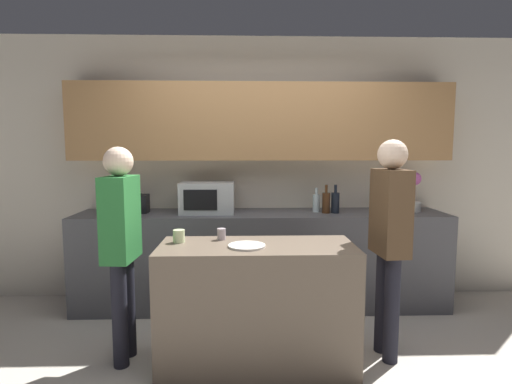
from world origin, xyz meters
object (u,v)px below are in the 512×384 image
at_px(toaster, 135,204).
at_px(plate_on_island, 247,246).
at_px(bottle_0, 316,203).
at_px(cup_0, 221,234).
at_px(microwave, 208,197).
at_px(bottle_1, 326,202).
at_px(person_center, 121,237).
at_px(potted_plant, 414,192).
at_px(person_left, 390,230).
at_px(bottle_2, 335,202).
at_px(cup_1, 179,236).

height_order(toaster, plate_on_island, toaster).
xyz_separation_m(bottle_0, cup_0, (-0.89, -0.96, -0.10)).
bearing_deg(cup_0, microwave, 101.23).
height_order(microwave, bottle_1, microwave).
bearing_deg(plate_on_island, cup_0, 129.37).
distance_m(toaster, person_center, 1.07).
bearing_deg(toaster, person_center, -80.06).
xyz_separation_m(potted_plant, person_left, (-0.62, -1.05, -0.17)).
bearing_deg(person_center, bottle_2, 122.97).
height_order(toaster, potted_plant, potted_plant).
bearing_deg(potted_plant, person_left, -120.70).
bearing_deg(potted_plant, plate_on_island, -144.88).
bearing_deg(person_left, person_center, 86.00).
height_order(cup_0, person_center, person_center).
relative_size(bottle_0, cup_1, 2.60).
bearing_deg(microwave, person_center, -116.69).
distance_m(microwave, cup_1, 1.04).
distance_m(bottle_2, plate_on_island, 1.42).
bearing_deg(cup_0, potted_plant, 26.96).
xyz_separation_m(cup_0, person_center, (-0.71, -0.10, 0.00)).
bearing_deg(microwave, cup_0, -78.77).
distance_m(microwave, person_center, 1.18).
bearing_deg(potted_plant, toaster, 180.00).
bearing_deg(bottle_1, microwave, 176.69).
bearing_deg(person_center, plate_on_island, 85.96).
relative_size(plate_on_island, cup_1, 2.82).
relative_size(potted_plant, bottle_2, 1.42).
distance_m(potted_plant, cup_1, 2.41).
bearing_deg(bottle_2, microwave, 177.09).
height_order(bottle_1, person_left, person_left).
xyz_separation_m(bottle_1, plate_on_island, (-0.78, -1.11, -0.15)).
distance_m(toaster, plate_on_island, 1.61).
height_order(cup_1, person_left, person_left).
height_order(potted_plant, cup_1, potted_plant).
distance_m(cup_0, person_center, 0.72).
bearing_deg(plate_on_island, person_left, 6.97).
height_order(bottle_0, bottle_2, bottle_2).
relative_size(cup_0, cup_1, 0.92).
height_order(bottle_0, person_center, person_center).
distance_m(bottle_1, plate_on_island, 1.36).
relative_size(toaster, bottle_0, 1.08).
relative_size(microwave, toaster, 2.00).
distance_m(toaster, bottle_0, 1.79).
relative_size(microwave, person_center, 0.33).
distance_m(microwave, bottle_1, 1.16).
xyz_separation_m(plate_on_island, person_center, (-0.90, 0.13, 0.04)).
relative_size(person_left, person_center, 1.03).
bearing_deg(bottle_0, toaster, -179.68).
relative_size(bottle_0, person_left, 0.15).
height_order(bottle_1, cup_1, bottle_1).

